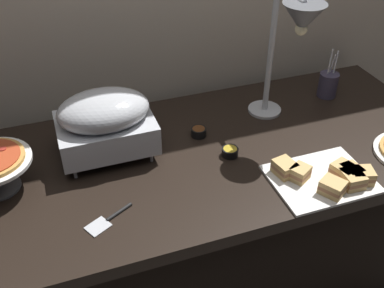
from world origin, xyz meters
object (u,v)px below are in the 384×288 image
(sauce_cup_near, at_px, (230,152))
(sauce_cup_far, at_px, (199,132))
(chafing_dish, at_px, (105,121))
(utensil_holder, at_px, (328,84))
(heat_lamp, at_px, (295,30))
(serving_spatula, at_px, (108,219))
(sandwich_platter, at_px, (329,177))

(sauce_cup_near, height_order, sauce_cup_far, sauce_cup_far)
(chafing_dish, bearing_deg, sauce_cup_far, -0.71)
(sauce_cup_near, height_order, utensil_holder, utensil_holder)
(heat_lamp, bearing_deg, serving_spatula, -160.41)
(heat_lamp, relative_size, sandwich_platter, 1.57)
(chafing_dish, distance_m, heat_lamp, 0.74)
(sandwich_platter, relative_size, sauce_cup_far, 5.67)
(heat_lamp, relative_size, utensil_holder, 2.46)
(sauce_cup_near, xyz_separation_m, utensil_holder, (0.58, 0.26, 0.04))
(sauce_cup_near, bearing_deg, utensil_holder, 24.06)
(sauce_cup_far, bearing_deg, sandwich_platter, -51.70)
(heat_lamp, height_order, sauce_cup_far, heat_lamp)
(sauce_cup_near, xyz_separation_m, sauce_cup_far, (-0.07, 0.16, 0.00))
(chafing_dish, relative_size, serving_spatula, 2.08)
(heat_lamp, bearing_deg, sandwich_platter, -90.51)
(sauce_cup_near, bearing_deg, sauce_cup_far, 112.65)
(sandwich_platter, xyz_separation_m, sauce_cup_far, (-0.33, 0.41, -0.01))
(utensil_holder, xyz_separation_m, serving_spatula, (-1.08, -0.44, -0.05))
(sandwich_platter, bearing_deg, sauce_cup_near, 135.66)
(sauce_cup_far, height_order, utensil_holder, utensil_holder)
(sauce_cup_far, xyz_separation_m, utensil_holder, (0.65, 0.10, 0.04))
(heat_lamp, distance_m, serving_spatula, 0.90)
(heat_lamp, distance_m, sauce_cup_near, 0.49)
(utensil_holder, bearing_deg, sauce_cup_far, -171.12)
(chafing_dish, bearing_deg, sauce_cup_near, -21.11)
(serving_spatula, bearing_deg, chafing_dish, 78.43)
(heat_lamp, bearing_deg, utensil_holder, 28.17)
(sandwich_platter, bearing_deg, utensil_holder, 57.77)
(heat_lamp, bearing_deg, chafing_dish, 173.78)
(utensil_holder, bearing_deg, serving_spatula, -157.74)
(sandwich_platter, bearing_deg, chafing_dish, 148.59)
(chafing_dish, xyz_separation_m, heat_lamp, (0.69, -0.07, 0.28))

